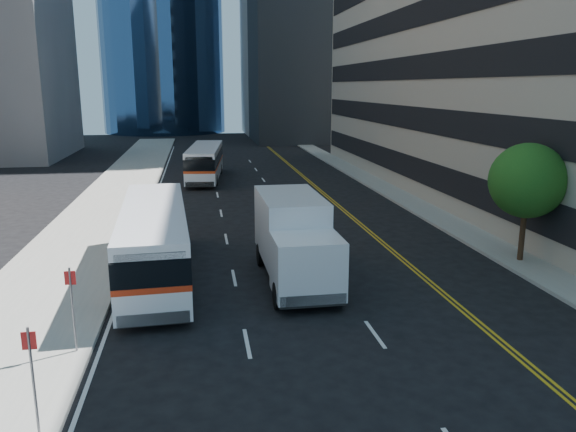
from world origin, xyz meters
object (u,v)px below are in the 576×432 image
(bus_front, at_px, (155,239))
(bus_rear, at_px, (205,161))
(box_truck, at_px, (294,239))
(street_tree, at_px, (527,181))

(bus_front, distance_m, bus_rear, 24.52)
(bus_front, distance_m, box_truck, 5.62)
(bus_front, bearing_deg, street_tree, -5.40)
(bus_rear, height_order, box_truck, box_truck)
(street_tree, bearing_deg, bus_front, 177.70)
(street_tree, relative_size, box_truck, 0.73)
(street_tree, height_order, bus_rear, street_tree)
(street_tree, height_order, bus_front, street_tree)
(street_tree, relative_size, bus_rear, 0.47)
(street_tree, distance_m, bus_front, 15.75)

